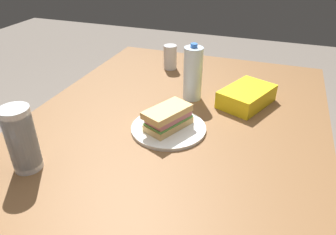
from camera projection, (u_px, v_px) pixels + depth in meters
The scene contains 7 objects.
dining_table at pixel (159, 164), 1.11m from camera, with size 1.82×1.11×0.77m.
paper_plate at pixel (168, 128), 1.15m from camera, with size 0.27×0.27×0.01m, color white.
sandwich at pixel (168, 117), 1.12m from camera, with size 0.21×0.15×0.08m.
chip_bag at pixel (247, 96), 1.30m from camera, with size 0.23×0.15×0.07m, color yellow.
water_bottle_tall at pixel (193, 73), 1.31m from camera, with size 0.08×0.08×0.24m.
plastic_cup_stack at pixel (22, 139), 0.92m from camera, with size 0.08×0.08×0.20m.
soda_can_silver at pixel (170, 57), 1.63m from camera, with size 0.07×0.07×0.12m, color silver.
Camera 1 is at (0.81, 0.32, 1.40)m, focal length 34.25 mm.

